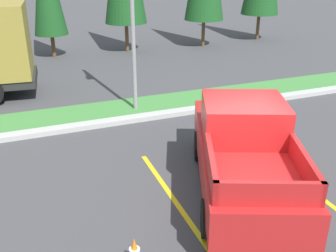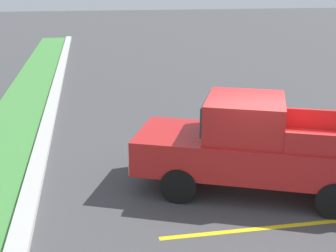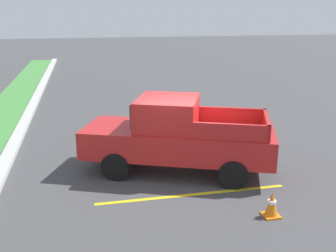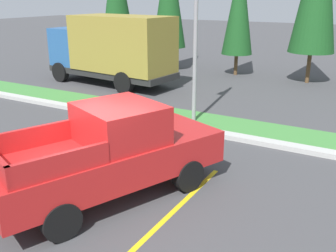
{
  "view_description": "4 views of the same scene",
  "coord_description": "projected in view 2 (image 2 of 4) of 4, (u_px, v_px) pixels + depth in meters",
  "views": [
    {
      "loc": [
        -4.19,
        -6.37,
        4.99
      ],
      "look_at": [
        -0.86,
        2.19,
        0.95
      ],
      "focal_mm": 41.8,
      "sensor_mm": 36.0,
      "label": 1
    },
    {
      "loc": [
        -8.3,
        3.62,
        4.47
      ],
      "look_at": [
        0.6,
        2.0,
        1.46
      ],
      "focal_mm": 47.43,
      "sensor_mm": 36.0,
      "label": 2
    },
    {
      "loc": [
        -9.89,
        2.64,
        4.35
      ],
      "look_at": [
        0.36,
        0.37,
        1.27
      ],
      "focal_mm": 41.91,
      "sensor_mm": 36.0,
      "label": 3
    },
    {
      "loc": [
        5.11,
        -6.05,
        4.34
      ],
      "look_at": [
        0.71,
        1.7,
        1.31
      ],
      "focal_mm": 41.5,
      "sensor_mm": 36.0,
      "label": 4
    }
  ],
  "objects": [
    {
      "name": "ground_plane",
      "position": [
        262.0,
        192.0,
        9.77
      ],
      "size": [
        120.0,
        120.0,
        0.0
      ],
      "primitive_type": "plane",
      "color": "#424244"
    },
    {
      "name": "parking_line_near",
      "position": [
        284.0,
        226.0,
        8.42
      ],
      "size": [
        0.12,
        4.8,
        0.01
      ],
      "primitive_type": "cube",
      "color": "yellow",
      "rests_on": "ground"
    },
    {
      "name": "parking_line_far",
      "position": [
        232.0,
        163.0,
        11.31
      ],
      "size": [
        0.12,
        4.8,
        0.01
      ],
      "primitive_type": "cube",
      "color": "yellow",
      "rests_on": "ground"
    },
    {
      "name": "curb_strip",
      "position": [
        27.0,
        209.0,
        8.9
      ],
      "size": [
        56.0,
        0.4,
        0.15
      ],
      "primitive_type": "cube",
      "color": "#B2B2AD",
      "rests_on": "ground"
    },
    {
      "name": "pickup_truck_main",
      "position": [
        255.0,
        146.0,
        9.55
      ],
      "size": [
        3.74,
        5.54,
        2.1
      ],
      "color": "black",
      "rests_on": "ground"
    }
  ]
}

